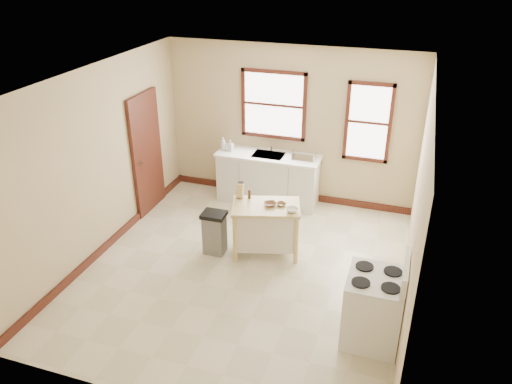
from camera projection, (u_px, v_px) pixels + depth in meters
floor at (244, 270)px, 7.30m from camera, size 5.00×5.00×0.00m
ceiling at (241, 80)px, 6.05m from camera, size 5.00×5.00×0.00m
wall_back at (290, 125)px, 8.80m from camera, size 4.50×0.04×2.80m
wall_left at (98, 163)px, 7.30m from camera, size 0.04×5.00×2.80m
wall_right at (417, 209)px, 6.05m from camera, size 0.04×5.00×2.80m
window_main at (274, 105)px, 8.71m from camera, size 1.17×0.06×1.22m
window_side at (368, 123)px, 8.32m from camera, size 0.77×0.06×1.37m
door_left at (147, 153)px, 8.55m from camera, size 0.06×0.90×2.10m
baseboard_back at (287, 194)px, 9.37m from camera, size 4.50×0.04×0.12m
baseboard_left at (112, 241)px, 7.89m from camera, size 0.04×5.00×0.12m
sink_counter at (268, 178)px, 9.05m from camera, size 1.86×0.62×0.92m
faucet at (271, 145)px, 8.95m from camera, size 0.03×0.03×0.22m
soap_bottle_a at (223, 143)px, 9.00m from camera, size 0.11×0.11×0.24m
soap_bottle_b at (230, 145)px, 8.97m from camera, size 0.10×0.11×0.20m
dish_rack at (304, 156)px, 8.66m from camera, size 0.42×0.32×0.10m
kitchen_island at (266, 229)px, 7.54m from camera, size 1.14×0.89×0.82m
knife_block at (240, 191)px, 7.55m from camera, size 0.11×0.11×0.20m
pepper_grinder at (249, 194)px, 7.53m from camera, size 0.06×0.06×0.15m
bowl_a at (270, 204)px, 7.35m from camera, size 0.25×0.25×0.04m
bowl_b at (281, 204)px, 7.35m from camera, size 0.20×0.20×0.04m
bowl_c at (292, 210)px, 7.17m from camera, size 0.20×0.20×0.05m
trash_bin at (215, 233)px, 7.57m from camera, size 0.36×0.31×0.69m
gas_stove at (374, 299)px, 5.80m from camera, size 0.71×0.72×1.15m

